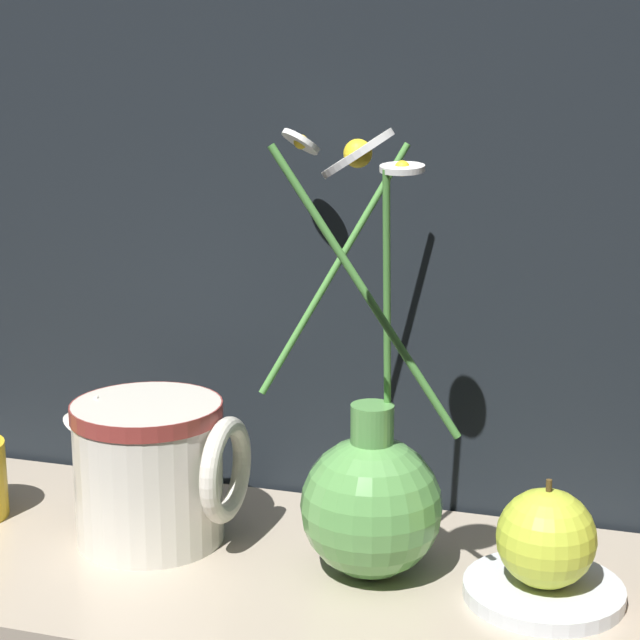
% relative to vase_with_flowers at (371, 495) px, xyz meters
% --- Properties ---
extents(ground_plane, '(6.00, 6.00, 0.00)m').
position_rel_vase_with_flowers_xyz_m(ground_plane, '(-0.05, -0.01, -0.07)').
color(ground_plane, black).
extents(shelf, '(0.77, 0.27, 0.01)m').
position_rel_vase_with_flowers_xyz_m(shelf, '(-0.05, -0.01, -0.07)').
color(shelf, tan).
rests_on(shelf, ground_plane).
extents(vase_with_flowers, '(0.17, 0.25, 0.32)m').
position_rel_vase_with_flowers_xyz_m(vase_with_flowers, '(0.00, 0.00, 0.00)').
color(vase_with_flowers, '#59994C').
rests_on(vase_with_flowers, shelf).
extents(ceramic_pitcher, '(0.14, 0.11, 0.12)m').
position_rel_vase_with_flowers_xyz_m(ceramic_pitcher, '(-0.17, 0.01, 0.00)').
color(ceramic_pitcher, beige).
rests_on(ceramic_pitcher, shelf).
extents(saucer_plate, '(0.11, 0.11, 0.01)m').
position_rel_vase_with_flowers_xyz_m(saucer_plate, '(0.12, -0.00, -0.05)').
color(saucer_plate, silver).
rests_on(saucer_plate, shelf).
extents(orange_fruit, '(0.07, 0.07, 0.08)m').
position_rel_vase_with_flowers_xyz_m(orange_fruit, '(0.12, -0.00, -0.02)').
color(orange_fruit, '#B7C638').
rests_on(orange_fruit, saucer_plate).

